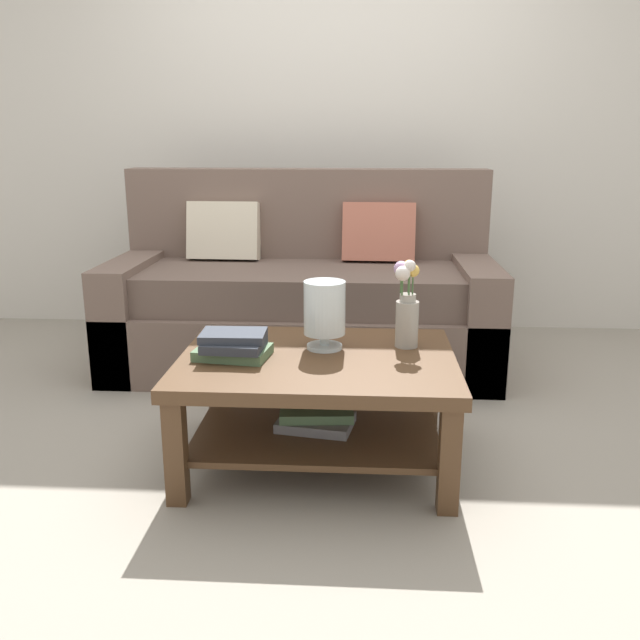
# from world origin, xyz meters

# --- Properties ---
(ground_plane) EXTENTS (10.00, 10.00, 0.00)m
(ground_plane) POSITION_xyz_m (0.00, 0.00, 0.00)
(ground_plane) COLOR gray
(back_wall) EXTENTS (6.40, 0.12, 2.70)m
(back_wall) POSITION_xyz_m (0.00, 1.65, 1.35)
(back_wall) COLOR beige
(back_wall) RESTS_ON ground
(couch) EXTENTS (2.05, 0.90, 1.06)m
(couch) POSITION_xyz_m (-0.14, 0.77, 0.36)
(couch) COLOR brown
(couch) RESTS_ON ground
(coffee_table) EXTENTS (1.04, 0.79, 0.43)m
(coffee_table) POSITION_xyz_m (0.02, -0.44, 0.31)
(coffee_table) COLOR #4C331E
(coffee_table) RESTS_ON ground
(book_stack_main) EXTENTS (0.29, 0.23, 0.10)m
(book_stack_main) POSITION_xyz_m (-0.29, -0.48, 0.48)
(book_stack_main) COLOR #51704C
(book_stack_main) RESTS_ON coffee_table
(glass_hurricane_vase) EXTENTS (0.16, 0.16, 0.27)m
(glass_hurricane_vase) POSITION_xyz_m (0.04, -0.34, 0.59)
(glass_hurricane_vase) COLOR silver
(glass_hurricane_vase) RESTS_ON coffee_table
(flower_pitcher) EXTENTS (0.10, 0.10, 0.35)m
(flower_pitcher) POSITION_xyz_m (0.36, -0.29, 0.60)
(flower_pitcher) COLOR #9E998E
(flower_pitcher) RESTS_ON coffee_table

